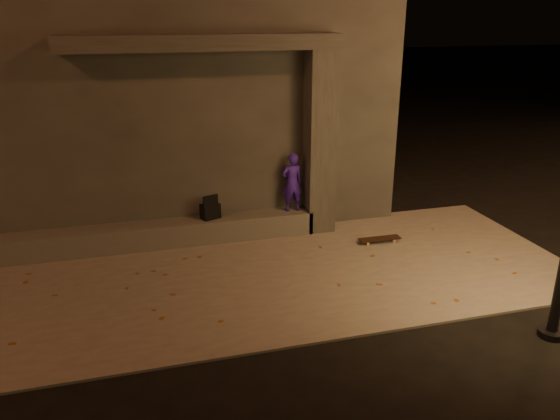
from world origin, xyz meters
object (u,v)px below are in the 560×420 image
object	(u,v)px
column	(320,144)
skateboard	(380,239)
backpack	(210,210)
skateboarder	(292,182)

from	to	relation	value
column	skateboard	xyz separation A→B (m)	(0.92, -1.03, -1.72)
backpack	skateboard	size ratio (longest dim) A/B	0.59
column	skateboarder	world-z (taller)	column
backpack	skateboard	distance (m)	3.35
backpack	column	bearing A→B (deg)	-21.27
column	skateboard	bearing A→B (deg)	-48.41
skateboarder	backpack	distance (m)	1.71
skateboarder	skateboard	world-z (taller)	skateboarder
column	backpack	bearing A→B (deg)	180.00
skateboarder	backpack	world-z (taller)	skateboarder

